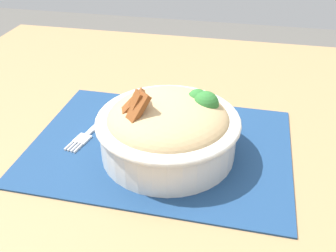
% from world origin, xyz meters
% --- Properties ---
extents(table, '(1.17, 0.99, 0.76)m').
position_xyz_m(table, '(0.00, 0.00, 0.69)').
color(table, '#99754C').
rests_on(table, ground_plane).
extents(placemat, '(0.42, 0.31, 0.00)m').
position_xyz_m(placemat, '(0.04, 0.02, 0.76)').
color(placemat, navy).
rests_on(placemat, table).
extents(bowl, '(0.26, 0.26, 0.12)m').
position_xyz_m(bowl, '(0.02, 0.03, 0.81)').
color(bowl, silver).
rests_on(bowl, placemat).
extents(fork, '(0.04, 0.14, 0.00)m').
position_xyz_m(fork, '(0.17, 0.01, 0.77)').
color(fork, silver).
rests_on(fork, placemat).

